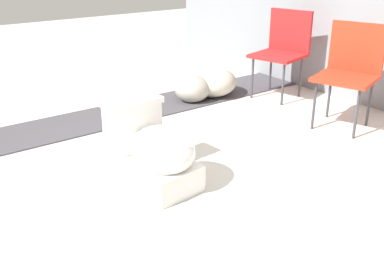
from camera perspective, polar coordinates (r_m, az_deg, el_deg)
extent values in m
plane|color=beige|center=(2.90, -5.77, -6.86)|extent=(14.00, 14.00, 0.00)
cube|color=#423F44|center=(4.09, -8.46, 1.94)|extent=(0.56, 8.00, 0.01)
cube|color=white|center=(2.86, -4.90, -5.33)|extent=(0.63, 0.39, 0.17)
ellipsoid|color=white|center=(2.71, -3.75, -2.76)|extent=(0.47, 0.40, 0.28)
cylinder|color=white|center=(2.68, -3.78, -1.67)|extent=(0.42, 0.42, 0.03)
cube|color=white|center=(2.92, -7.51, 0.23)|extent=(0.21, 0.36, 0.30)
cube|color=white|center=(2.86, -7.68, 3.36)|extent=(0.24, 0.38, 0.04)
cylinder|color=silver|center=(2.89, -6.39, 4.15)|extent=(0.02, 0.02, 0.01)
cube|color=red|center=(4.46, 10.87, 9.01)|extent=(0.53, 0.53, 0.03)
cube|color=red|center=(4.59, 12.37, 12.01)|extent=(0.44, 0.14, 0.40)
cylinder|color=#38383D|center=(4.29, 11.48, 5.45)|extent=(0.02, 0.02, 0.40)
cylinder|color=#38383D|center=(4.46, 7.67, 6.31)|extent=(0.02, 0.02, 0.40)
cylinder|color=#38383D|center=(4.58, 13.60, 6.32)|extent=(0.02, 0.02, 0.40)
cylinder|color=#38383D|center=(4.74, 9.95, 7.12)|extent=(0.02, 0.02, 0.40)
cube|color=red|center=(3.81, 18.91, 6.00)|extent=(0.55, 0.55, 0.03)
cube|color=red|center=(3.95, 20.23, 9.60)|extent=(0.43, 0.17, 0.40)
cylinder|color=#38383D|center=(3.67, 20.17, 1.67)|extent=(0.02, 0.02, 0.40)
cylinder|color=#38383D|center=(3.76, 15.25, 2.77)|extent=(0.02, 0.02, 0.40)
cylinder|color=#38383D|center=(3.98, 21.61, 3.02)|extent=(0.02, 0.02, 0.40)
cylinder|color=#38383D|center=(4.07, 17.03, 4.01)|extent=(0.02, 0.02, 0.40)
ellipsoid|color=gray|center=(4.32, 0.04, 5.02)|extent=(0.34, 0.35, 0.26)
ellipsoid|color=#ADA899|center=(4.50, 2.55, 5.90)|extent=(0.68, 0.68, 0.29)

